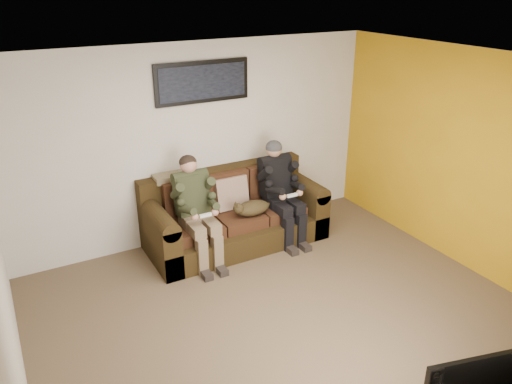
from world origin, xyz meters
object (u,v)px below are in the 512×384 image
person_right (280,185)px  cat (251,208)px  framed_poster (203,82)px  sofa (233,216)px  person_left (196,204)px  television (476,377)px

person_right → cat: bearing=-169.5°
person_right → framed_poster: (-0.80, 0.58, 1.35)m
sofa → person_left: person_left is taller
person_left → television: person_left is taller
person_left → cat: 0.75m
cat → framed_poster: size_ratio=0.53×
cat → sofa: bearing=113.4°
sofa → framed_poster: 1.79m
cat → framed_poster: bearing=115.8°
framed_poster → person_right: bearing=-35.8°
person_right → person_left: bearing=-180.0°
person_right → framed_poster: bearing=144.2°
framed_poster → television: 4.39m
cat → person_left: bearing=173.0°
sofa → television: television is taller
sofa → cat: size_ratio=3.55×
cat → television: bearing=-91.7°
person_right → cat: size_ratio=2.02×
cat → television: television is taller
person_right → cat: 0.52m
sofa → person_left: size_ratio=1.77×
cat → framed_poster: 1.70m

